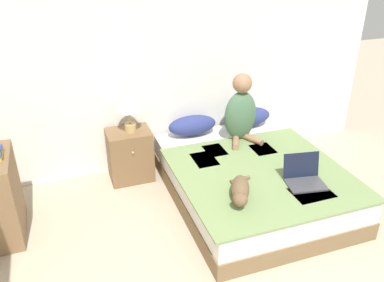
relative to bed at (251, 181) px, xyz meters
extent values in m
cube|color=white|center=(-0.52, 1.09, 1.06)|extent=(5.16, 0.05, 2.55)
cube|color=brown|center=(0.00, 0.01, -0.12)|extent=(1.62, 2.04, 0.18)
cube|color=silver|center=(0.00, 0.01, 0.09)|extent=(1.60, 2.00, 0.23)
cube|color=#758E56|center=(0.00, -0.20, 0.21)|extent=(1.67, 1.63, 0.02)
cube|color=#5B9384|center=(0.25, 0.24, 0.21)|extent=(0.23, 0.27, 0.01)
cube|color=#5B9384|center=(-0.45, 0.25, 0.21)|extent=(0.23, 0.33, 0.01)
cube|color=#5B9384|center=(-0.27, 0.39, 0.21)|extent=(0.22, 0.28, 0.01)
cube|color=#5B9384|center=(0.27, -0.67, 0.21)|extent=(0.38, 0.28, 0.01)
ellipsoid|color=navy|center=(-0.36, 0.86, 0.33)|extent=(0.58, 0.27, 0.23)
ellipsoid|color=navy|center=(0.36, 0.86, 0.33)|extent=(0.58, 0.27, 0.23)
ellipsoid|color=#476B4C|center=(0.11, 0.57, 0.51)|extent=(0.38, 0.21, 0.58)
sphere|color=#9E7051|center=(0.11, 0.57, 0.89)|extent=(0.22, 0.22, 0.22)
cylinder|color=#9E7051|center=(0.01, 0.44, 0.25)|extent=(0.18, 0.27, 0.07)
cylinder|color=#9E7051|center=(0.22, 0.44, 0.25)|extent=(0.18, 0.27, 0.07)
ellipsoid|color=brown|center=(-0.38, -0.49, 0.30)|extent=(0.31, 0.41, 0.16)
sphere|color=brown|center=(-0.48, -0.68, 0.33)|extent=(0.13, 0.13, 0.13)
cone|color=brown|center=(-0.44, -0.70, 0.38)|extent=(0.06, 0.06, 0.06)
cone|color=brown|center=(-0.51, -0.67, 0.38)|extent=(0.06, 0.06, 0.06)
cylinder|color=brown|center=(-0.27, -0.27, 0.24)|extent=(0.21, 0.05, 0.04)
cube|color=#424247|center=(0.28, -0.54, 0.23)|extent=(0.39, 0.30, 0.02)
cube|color=black|center=(0.31, -0.40, 0.36)|extent=(0.36, 0.12, 0.24)
cube|color=brown|center=(-1.13, 0.83, 0.09)|extent=(0.49, 0.37, 0.60)
sphere|color=tan|center=(-1.13, 0.64, 0.22)|extent=(0.03, 0.03, 0.03)
cylinder|color=tan|center=(-1.11, 0.82, 0.44)|extent=(0.13, 0.13, 0.10)
cylinder|color=tan|center=(-1.11, 0.82, 0.57)|extent=(0.02, 0.02, 0.16)
cone|color=white|center=(-1.11, 0.82, 0.75)|extent=(0.28, 0.28, 0.20)
cube|color=brown|center=(-2.44, 0.26, 0.20)|extent=(0.28, 0.68, 0.82)
camera|label=1|loc=(-1.82, -3.24, 2.36)|focal=38.00mm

